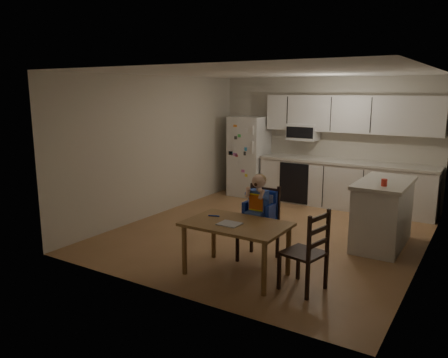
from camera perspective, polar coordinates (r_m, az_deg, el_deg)
room at (r=7.21m, az=7.73°, el=3.49°), size 4.52×5.01×2.51m
refrigerator at (r=9.43m, az=3.28°, el=3.00°), size 0.72×0.70×1.70m
kitchen_run at (r=8.73m, az=15.47°, el=2.10°), size 3.37×0.62×2.15m
kitchen_island at (r=6.77m, az=20.02°, el=-4.22°), size 0.69×1.31×0.97m
red_cup at (r=6.29m, az=20.19°, el=-0.43°), size 0.08×0.08×0.10m
dining_table at (r=5.35m, az=1.62°, el=-6.67°), size 1.24×0.80×0.66m
napkin at (r=5.27m, az=0.72°, el=-5.87°), size 0.26×0.23×0.01m
toddler_spoon at (r=5.59m, az=-1.45°, el=-4.81°), size 0.12×0.06×0.02m
chair_booster at (r=5.83m, az=4.72°, el=-3.80°), size 0.44×0.44×1.17m
chair_side at (r=5.00m, az=11.27°, el=-8.66°), size 0.50×0.50×0.95m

